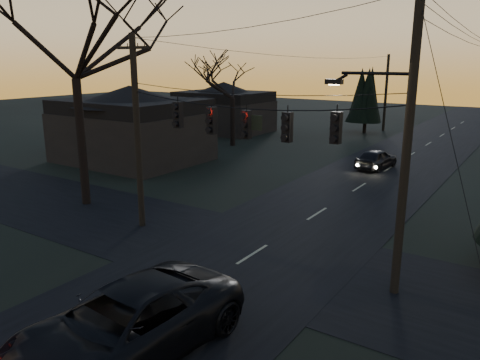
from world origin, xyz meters
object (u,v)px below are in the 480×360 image
Objects in this scene: suv_near at (126,325)px; sedan_oncoming_a at (376,159)px; utility_pole_right at (394,292)px; utility_pole_far_l at (383,131)px; bare_tree_left at (71,24)px; utility_pole_left at (142,225)px.

sedan_oncoming_a is (-1.60, 24.77, -0.22)m from suv_near.
utility_pole_right is 2.45× the size of sedan_oncoming_a.
utility_pole_far_l is 0.62× the size of bare_tree_left.
bare_tree_left is 3.18× the size of sedan_oncoming_a.
utility_pole_right is 1.25× the size of utility_pole_far_l.
sedan_oncoming_a is at bearing 109.81° from utility_pole_right.
bare_tree_left is 16.43m from suv_near.
utility_pole_right is at bearing -2.80° from bare_tree_left.
utility_pole_far_l is 36.68m from bare_tree_left.
utility_pole_right is 18.60m from sedan_oncoming_a.
utility_pole_left is 10.38m from bare_tree_left.
utility_pole_left is 10.00m from suv_near.
sedan_oncoming_a is at bearing 73.44° from utility_pole_left.
utility_pole_far_l is 43.82m from suv_near.
sedan_oncoming_a is at bearing -74.31° from utility_pole_far_l.
suv_near is at bearing -46.95° from utility_pole_left.
bare_tree_left is at bearing 65.84° from sedan_oncoming_a.
bare_tree_left is at bearing -97.98° from utility_pole_far_l.
bare_tree_left is (-4.93, -35.20, 9.09)m from utility_pole_far_l.
utility_pole_left is 0.65× the size of bare_tree_left.
utility_pole_right is 37.79m from utility_pole_far_l.
utility_pole_left is at bearing -9.26° from bare_tree_left.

